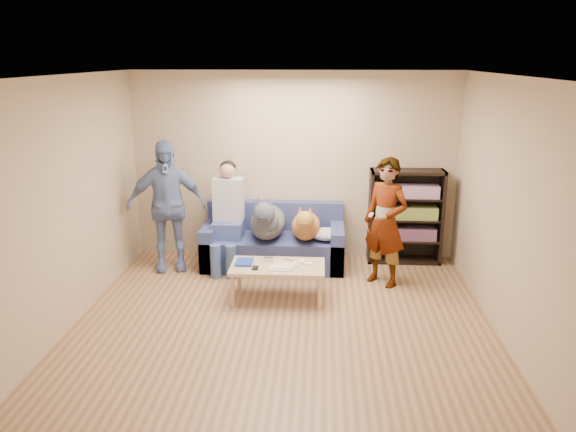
# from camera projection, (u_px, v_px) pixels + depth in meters

# --- Properties ---
(ground) EXTENTS (5.00, 5.00, 0.00)m
(ground) POSITION_uv_depth(u_px,v_px,m) (281.00, 337.00, 5.76)
(ground) COLOR brown
(ground) RESTS_ON ground
(ceiling) EXTENTS (5.00, 5.00, 0.00)m
(ceiling) POSITION_uv_depth(u_px,v_px,m) (280.00, 77.00, 5.05)
(ceiling) COLOR white
(ceiling) RESTS_ON ground
(wall_back) EXTENTS (4.50, 0.00, 4.50)m
(wall_back) POSITION_uv_depth(u_px,v_px,m) (294.00, 166.00, 7.80)
(wall_back) COLOR tan
(wall_back) RESTS_ON ground
(wall_front) EXTENTS (4.50, 0.00, 4.50)m
(wall_front) POSITION_uv_depth(u_px,v_px,m) (245.00, 343.00, 3.01)
(wall_front) COLOR tan
(wall_front) RESTS_ON ground
(wall_left) EXTENTS (0.00, 5.00, 5.00)m
(wall_left) POSITION_uv_depth(u_px,v_px,m) (53.00, 211.00, 5.54)
(wall_left) COLOR tan
(wall_left) RESTS_ON ground
(wall_right) EXTENTS (0.00, 5.00, 5.00)m
(wall_right) POSITION_uv_depth(u_px,v_px,m) (519.00, 219.00, 5.27)
(wall_right) COLOR tan
(wall_right) RESTS_ON ground
(blanket) EXTENTS (0.44, 0.37, 0.15)m
(blanket) POSITION_uv_depth(u_px,v_px,m) (327.00, 234.00, 7.43)
(blanket) COLOR #BABABF
(blanket) RESTS_ON sofa
(person_standing_right) EXTENTS (0.70, 0.67, 1.61)m
(person_standing_right) POSITION_uv_depth(u_px,v_px,m) (386.00, 222.00, 6.90)
(person_standing_right) COLOR gray
(person_standing_right) RESTS_ON ground
(person_standing_left) EXTENTS (1.10, 0.66, 1.75)m
(person_standing_left) POSITION_uv_depth(u_px,v_px,m) (166.00, 206.00, 7.39)
(person_standing_left) COLOR #7B8BC5
(person_standing_left) RESTS_ON ground
(held_controller) EXTENTS (0.07, 0.12, 0.03)m
(held_controller) POSITION_uv_depth(u_px,v_px,m) (371.00, 215.00, 6.68)
(held_controller) COLOR white
(held_controller) RESTS_ON person_standing_right
(notebook_blue) EXTENTS (0.20, 0.26, 0.03)m
(notebook_blue) POSITION_uv_depth(u_px,v_px,m) (244.00, 262.00, 6.63)
(notebook_blue) COLOR navy
(notebook_blue) RESTS_ON coffee_table
(papers) EXTENTS (0.26, 0.20, 0.02)m
(papers) POSITION_uv_depth(u_px,v_px,m) (281.00, 268.00, 6.46)
(papers) COLOR silver
(papers) RESTS_ON coffee_table
(magazine) EXTENTS (0.22, 0.17, 0.01)m
(magazine) POSITION_uv_depth(u_px,v_px,m) (284.00, 266.00, 6.48)
(magazine) COLOR beige
(magazine) RESTS_ON coffee_table
(camera_silver) EXTENTS (0.11, 0.06, 0.05)m
(camera_silver) POSITION_uv_depth(u_px,v_px,m) (268.00, 259.00, 6.68)
(camera_silver) COLOR #BABABF
(camera_silver) RESTS_ON coffee_table
(controller_a) EXTENTS (0.04, 0.13, 0.03)m
(controller_a) POSITION_uv_depth(u_px,v_px,m) (302.00, 262.00, 6.64)
(controller_a) COLOR silver
(controller_a) RESTS_ON coffee_table
(controller_b) EXTENTS (0.09, 0.06, 0.03)m
(controller_b) POSITION_uv_depth(u_px,v_px,m) (308.00, 264.00, 6.56)
(controller_b) COLOR white
(controller_b) RESTS_ON coffee_table
(headphone_cup_a) EXTENTS (0.07, 0.07, 0.02)m
(headphone_cup_a) POSITION_uv_depth(u_px,v_px,m) (295.00, 265.00, 6.53)
(headphone_cup_a) COLOR silver
(headphone_cup_a) RESTS_ON coffee_table
(headphone_cup_b) EXTENTS (0.07, 0.07, 0.02)m
(headphone_cup_b) POSITION_uv_depth(u_px,v_px,m) (295.00, 263.00, 6.61)
(headphone_cup_b) COLOR white
(headphone_cup_b) RESTS_ON coffee_table
(pen_orange) EXTENTS (0.13, 0.06, 0.01)m
(pen_orange) POSITION_uv_depth(u_px,v_px,m) (275.00, 270.00, 6.41)
(pen_orange) COLOR orange
(pen_orange) RESTS_ON coffee_table
(pen_black) EXTENTS (0.13, 0.08, 0.01)m
(pen_black) POSITION_uv_depth(u_px,v_px,m) (289.00, 260.00, 6.73)
(pen_black) COLOR black
(pen_black) RESTS_ON coffee_table
(wallet) EXTENTS (0.07, 0.12, 0.02)m
(wallet) POSITION_uv_depth(u_px,v_px,m) (255.00, 268.00, 6.46)
(wallet) COLOR black
(wallet) RESTS_ON coffee_table
(sofa) EXTENTS (1.90, 0.85, 0.82)m
(sofa) POSITION_uv_depth(u_px,v_px,m) (274.00, 245.00, 7.71)
(sofa) COLOR #515B93
(sofa) RESTS_ON ground
(person_seated) EXTENTS (0.40, 0.73, 1.47)m
(person_seated) POSITION_uv_depth(u_px,v_px,m) (228.00, 212.00, 7.49)
(person_seated) COLOR #455998
(person_seated) RESTS_ON sofa
(dog_gray) EXTENTS (0.47, 1.28, 0.68)m
(dog_gray) POSITION_uv_depth(u_px,v_px,m) (267.00, 221.00, 7.44)
(dog_gray) COLOR #4F515A
(dog_gray) RESTS_ON sofa
(dog_tan) EXTENTS (0.38, 1.15, 0.56)m
(dog_tan) POSITION_uv_depth(u_px,v_px,m) (306.00, 225.00, 7.42)
(dog_tan) COLOR gold
(dog_tan) RESTS_ON sofa
(coffee_table) EXTENTS (1.10, 0.60, 0.42)m
(coffee_table) POSITION_uv_depth(u_px,v_px,m) (278.00, 269.00, 6.58)
(coffee_table) COLOR tan
(coffee_table) RESTS_ON ground
(bookshelf) EXTENTS (1.00, 0.34, 1.30)m
(bookshelf) POSITION_uv_depth(u_px,v_px,m) (405.00, 214.00, 7.72)
(bookshelf) COLOR black
(bookshelf) RESTS_ON ground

